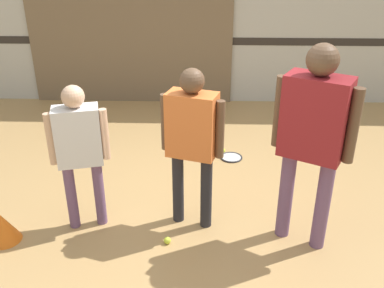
% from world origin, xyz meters
% --- Properties ---
extents(ground_plane, '(16.00, 16.00, 0.00)m').
position_xyz_m(ground_plane, '(0.00, 0.00, 0.00)').
color(ground_plane, tan).
extents(wall_back, '(16.00, 0.07, 3.20)m').
position_xyz_m(wall_back, '(0.00, 3.44, 1.60)').
color(wall_back, beige).
rests_on(wall_back, ground_plane).
extents(wall_panel, '(3.31, 0.05, 1.73)m').
position_xyz_m(wall_panel, '(-1.02, 3.38, 0.87)').
color(wall_panel, '#756047').
rests_on(wall_panel, ground_plane).
extents(person_instructor, '(0.57, 0.36, 1.56)m').
position_xyz_m(person_instructor, '(0.09, -0.08, 0.97)').
color(person_instructor, '#232328').
rests_on(person_instructor, ground_plane).
extents(person_student_left, '(0.53, 0.31, 1.42)m').
position_xyz_m(person_student_left, '(-0.93, -0.14, 0.88)').
color(person_student_left, '#6B4C70').
rests_on(person_student_left, ground_plane).
extents(person_student_right, '(0.62, 0.50, 1.83)m').
position_xyz_m(person_student_right, '(1.09, -0.32, 1.13)').
color(person_student_right, '#6B4C70').
rests_on(person_student_right, ground_plane).
extents(racket_spare_on_floor, '(0.46, 0.47, 0.03)m').
position_xyz_m(racket_spare_on_floor, '(0.53, 1.31, 0.01)').
color(racket_spare_on_floor, '#28282D').
rests_on(racket_spare_on_floor, ground_plane).
extents(tennis_ball_near_instructor, '(0.07, 0.07, 0.07)m').
position_xyz_m(tennis_ball_near_instructor, '(-0.13, -0.42, 0.03)').
color(tennis_ball_near_instructor, '#CCE038').
rests_on(tennis_ball_near_instructor, ground_plane).
extents(tennis_ball_by_spare_racket, '(0.07, 0.07, 0.07)m').
position_xyz_m(tennis_ball_by_spare_racket, '(0.44, 1.43, 0.03)').
color(tennis_ball_by_spare_racket, '#CCE038').
rests_on(tennis_ball_by_spare_racket, ground_plane).
extents(training_cone, '(0.30, 0.30, 0.28)m').
position_xyz_m(training_cone, '(-1.64, -0.42, 0.14)').
color(training_cone, orange).
rests_on(training_cone, ground_plane).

